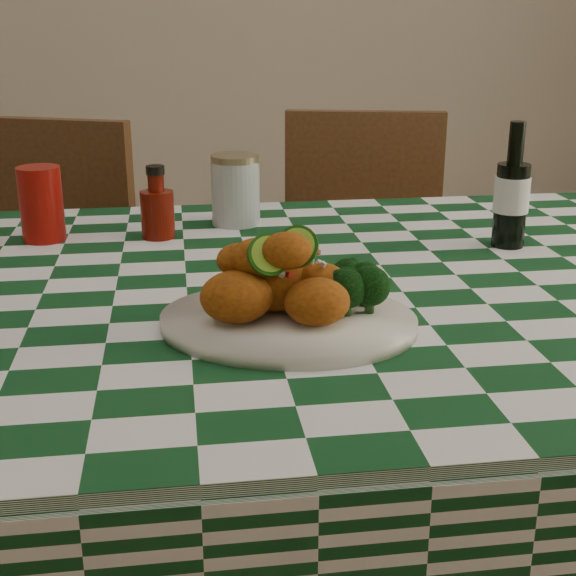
{
  "coord_description": "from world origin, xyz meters",
  "views": [
    {
      "loc": [
        -0.11,
        -1.12,
        1.17
      ],
      "look_at": [
        0.02,
        -0.18,
        0.84
      ],
      "focal_mm": 50.0,
      "sensor_mm": 36.0,
      "label": 1
    }
  ],
  "objects": [
    {
      "name": "plate",
      "position": [
        0.02,
        -0.18,
        0.8
      ],
      "size": [
        0.38,
        0.33,
        0.02
      ],
      "primitive_type": null,
      "rotation": [
        0.0,
        0.0,
        -0.25
      ],
      "color": "silver",
      "rests_on": "dining_table"
    },
    {
      "name": "ketchup_bottle",
      "position": [
        -0.15,
        0.28,
        0.85
      ],
      "size": [
        0.07,
        0.07,
        0.13
      ],
      "primitive_type": null,
      "rotation": [
        0.0,
        0.0,
        -0.12
      ],
      "color": "#5C0D04",
      "rests_on": "dining_table"
    },
    {
      "name": "red_tumbler",
      "position": [
        -0.34,
        0.29,
        0.85
      ],
      "size": [
        0.09,
        0.09,
        0.13
      ],
      "primitive_type": "cylinder",
      "rotation": [
        0.0,
        0.0,
        -0.17
      ],
      "color": "maroon",
      "rests_on": "dining_table"
    },
    {
      "name": "mason_jar",
      "position": [
        -0.0,
        0.35,
        0.85
      ],
      "size": [
        0.09,
        0.09,
        0.13
      ],
      "primitive_type": null,
      "rotation": [
        0.0,
        0.0,
        0.01
      ],
      "color": "#B2BCBA",
      "rests_on": "dining_table"
    },
    {
      "name": "fried_chicken_pile",
      "position": [
        0.02,
        -0.18,
        0.86
      ],
      "size": [
        0.17,
        0.12,
        0.11
      ],
      "primitive_type": null,
      "color": "#A85110",
      "rests_on": "plate"
    },
    {
      "name": "wooden_chair_left",
      "position": [
        -0.49,
        0.77,
        0.46
      ],
      "size": [
        0.55,
        0.56,
        0.92
      ],
      "primitive_type": null,
      "rotation": [
        0.0,
        0.0,
        -0.38
      ],
      "color": "#472814",
      "rests_on": "ground"
    },
    {
      "name": "wooden_chair_right",
      "position": [
        0.35,
        0.77,
        0.46
      ],
      "size": [
        0.51,
        0.52,
        0.92
      ],
      "primitive_type": null,
      "rotation": [
        0.0,
        0.0,
        -0.22
      ],
      "color": "#472814",
      "rests_on": "ground"
    },
    {
      "name": "beer_bottle",
      "position": [
        0.45,
        0.14,
        0.89
      ],
      "size": [
        0.08,
        0.08,
        0.21
      ],
      "primitive_type": null,
      "rotation": [
        0.0,
        0.0,
        -0.43
      ],
      "color": "black",
      "rests_on": "dining_table"
    },
    {
      "name": "broccoli_side",
      "position": [
        0.11,
        -0.17,
        0.83
      ],
      "size": [
        0.08,
        0.08,
        0.06
      ],
      "primitive_type": null,
      "color": "black",
      "rests_on": "plate"
    },
    {
      "name": "dining_table",
      "position": [
        0.0,
        0.0,
        0.39
      ],
      "size": [
        1.66,
        1.06,
        0.79
      ],
      "primitive_type": null,
      "color": "#103E1B",
      "rests_on": "ground"
    }
  ]
}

